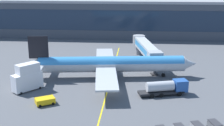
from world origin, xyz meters
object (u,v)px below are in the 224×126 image
main_airliner (110,64)px  fuel_tanker (166,87)px  pushback_tug (45,101)px  catering_lift (27,78)px  baggage_cart_4 (215,126)px

main_airliner → fuel_tanker: main_airliner is taller
pushback_tug → main_airliner: bearing=56.0°
fuel_tanker → pushback_tug: 26.11m
fuel_tanker → catering_lift: bearing=179.5°
pushback_tug → baggage_cart_4: (32.00, -8.11, -0.07)m
fuel_tanker → pushback_tug: (-25.11, -7.12, -0.90)m
main_airliner → catering_lift: size_ratio=6.51×
pushback_tug → catering_lift: bearing=129.0°
fuel_tanker → catering_lift: catering_lift is taller
catering_lift → pushback_tug: bearing=-51.0°
main_airliner → catering_lift: main_airliner is taller
catering_lift → baggage_cart_4: bearing=-22.2°
main_airliner → fuel_tanker: bearing=-38.6°
pushback_tug → catering_lift: catering_lift is taller
catering_lift → baggage_cart_4: (38.00, -15.52, -2.28)m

